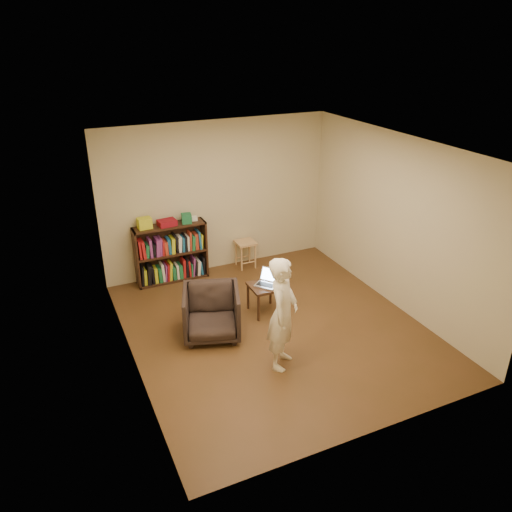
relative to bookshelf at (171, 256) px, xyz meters
name	(u,v)px	position (x,y,z in m)	size (l,w,h in m)	color
floor	(275,328)	(0.91, -2.09, -0.44)	(4.50, 4.50, 0.00)	#4C3318
ceiling	(278,148)	(0.91, -2.09, 2.16)	(4.50, 4.50, 0.00)	white
wall_back	(217,197)	(0.91, 0.16, 0.86)	(4.00, 4.00, 0.00)	#C2B592
wall_left	(125,273)	(-1.09, -2.09, 0.86)	(4.50, 4.50, 0.00)	#C2B592
wall_right	(397,223)	(2.91, -2.09, 0.86)	(4.50, 4.50, 0.00)	#C2B592
bookshelf	(171,256)	(0.00, 0.00, 0.00)	(1.20, 0.30, 1.00)	black
box_yellow	(145,223)	(-0.39, 0.00, 0.65)	(0.22, 0.16, 0.18)	#C6CF24
red_cloth	(167,223)	(-0.03, -0.02, 0.61)	(0.29, 0.21, 0.10)	maroon
box_green	(187,218)	(0.29, -0.04, 0.64)	(0.16, 0.16, 0.16)	#1C6B3F
box_white	(195,218)	(0.45, 0.01, 0.60)	(0.09, 0.09, 0.07)	white
stool	(246,246)	(1.34, -0.06, -0.05)	(0.34, 0.34, 0.49)	tan
armchair	(212,313)	(0.04, -1.88, -0.08)	(0.76, 0.78, 0.71)	black
side_table	(265,290)	(0.97, -1.63, -0.06)	(0.44, 0.44, 0.45)	black
laptop	(268,281)	(1.03, -1.60, 0.06)	(0.44, 0.44, 0.21)	silver
person	(283,314)	(0.62, -2.87, 0.31)	(0.54, 0.36, 1.49)	beige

